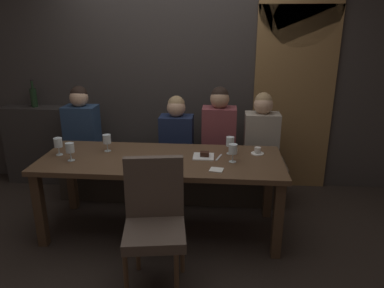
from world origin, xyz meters
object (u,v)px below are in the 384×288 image
Objects in this scene: wine_glass_center_front at (58,143)px; chair_near_side at (155,216)px; diner_bearded at (176,130)px; diner_near_end at (262,131)px; dessert_plate at (204,156)px; fork_on_table at (219,157)px; diner_far_end at (219,128)px; wine_glass_center_back at (70,149)px; wine_glass_near_left at (233,149)px; wine_glass_end_left at (107,140)px; wine_bottle_dark_red at (34,97)px; diner_redhead at (82,125)px; espresso_cup at (258,151)px; dining_table at (161,167)px; banquette_bench at (173,178)px; wine_glass_far_left at (230,142)px.

chair_near_side is at bearing -35.26° from wine_glass_center_front.
diner_bearded is 0.92× the size of diner_near_end.
fork_on_table is at bearing -2.57° from dessert_plate.
diner_far_end is 1.54m from wine_glass_center_back.
dessert_plate is (-0.58, -0.62, -0.07)m from diner_near_end.
diner_far_end is at bearing 100.34° from wine_glass_near_left.
wine_glass_end_left and wine_glass_center_back have the same top height.
diner_redhead is at bearing -25.23° from wine_bottle_dark_red.
espresso_cup is (0.83, -0.54, -0.02)m from diner_bearded.
dining_table is at bearing -0.22° from wine_glass_center_front.
banquette_bench is 15.24× the size of wine_glass_end_left.
fork_on_table is at bearing -159.40° from espresso_cup.
banquette_bench is at bearing 90.00° from dining_table.
diner_near_end reaches higher than wine_glass_far_left.
dining_table is at bearing 95.27° from chair_near_side.
wine_glass_near_left reaches higher than dessert_plate.
wine_bottle_dark_red is (-0.69, 0.32, 0.23)m from diner_redhead.
fork_on_table is at bearing -4.80° from wine_glass_end_left.
diner_bearded reaches higher than dessert_plate.
wine_bottle_dark_red is 1.72× the size of dessert_plate.
dining_table is 0.83m from wine_glass_center_back.
wine_bottle_dark_red is at bearing 168.87° from banquette_bench.
diner_near_end reaches higher than dessert_plate.
dessert_plate reaches higher than dining_table.
wine_bottle_dark_red reaches higher than diner_near_end.
espresso_cup is (2.58, -0.85, -0.30)m from wine_bottle_dark_red.
wine_bottle_dark_red reaches higher than wine_glass_end_left.
wine_glass_far_left is at bearing 11.97° from wine_glass_center_back.
wine_glass_center_back is 0.86× the size of dessert_plate.
diner_bearded is at bearing 25.24° from banquette_bench.
diner_bearded is 6.02× the size of espresso_cup.
fork_on_table is at bearing -54.81° from diner_bearded.
diner_bearded is 2.21× the size of wine_bottle_dark_red.
wine_bottle_dark_red is at bearing 125.66° from wine_glass_center_front.
dessert_plate is at bearing 158.96° from wine_glass_near_left.
banquette_bench is 0.80m from diner_far_end.
diner_redhead is 1.13× the size of diner_bearded.
diner_far_end is 5.07× the size of wine_glass_far_left.
diner_redhead is 4.97× the size of wine_glass_center_front.
diner_far_end reaches higher than wine_glass_center_front.
dessert_plate is (0.39, -0.64, 0.53)m from banquette_bench.
espresso_cup is at bearing 4.11° from wine_glass_far_left.
dessert_plate is at bearing 8.38° from dining_table.
dessert_plate is (0.93, -0.08, -0.10)m from wine_glass_end_left.
diner_bearded is (-0.02, 1.44, 0.23)m from chair_near_side.
diner_redhead is at bearing 129.43° from wine_glass_end_left.
diner_far_end is 4.89× the size of fork_on_table.
chair_near_side is 1.51m from diner_far_end.
diner_far_end is 0.63m from espresso_cup.
chair_near_side reaches higher than dining_table.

